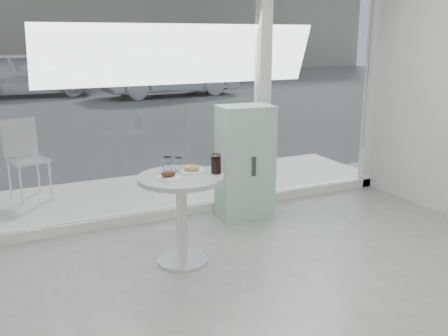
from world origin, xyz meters
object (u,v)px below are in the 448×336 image
plate_donut (192,169)px  car_silver (170,73)px  water_tumbler_b (178,165)px  water_tumbler_a (167,165)px  cola_glass (216,164)px  mint_cabinet (245,162)px  main_table (181,201)px  patio_chair (25,154)px  car_white (25,74)px  plate_fritter (169,175)px

plate_donut → car_silver: bearing=71.2°
plate_donut → water_tumbler_b: size_ratio=2.06×
car_silver → water_tumbler_b: (-4.01, -11.43, 0.09)m
water_tumbler_a → cola_glass: bearing=-36.1°
mint_cabinet → water_tumbler_a: bearing=-148.0°
water_tumbler_b → plate_donut: bearing=-52.6°
main_table → patio_chair: size_ratio=0.84×
water_tumbler_a → cola_glass: (0.34, -0.25, 0.03)m
car_silver → car_white: bearing=63.8°
main_table → car_silver: (4.06, 11.61, 0.17)m
main_table → water_tumbler_b: bearing=75.2°
water_tumbler_b → cola_glass: (0.25, -0.23, 0.03)m
plate_fritter → car_silver: bearing=70.3°
car_white → water_tumbler_b: bearing=-176.3°
main_table → patio_chair: (-1.04, 2.32, 0.02)m
water_tumbler_b → mint_cabinet: bearing=31.1°
mint_cabinet → plate_donut: mint_cabinet is taller
water_tumbler_a → car_white: bearing=90.4°
patio_chair → car_white: 11.12m
car_white → water_tumbler_a: 13.21m
main_table → car_silver: size_ratio=0.17×
plate_fritter → water_tumbler_b: (0.16, 0.21, 0.02)m
car_silver → water_tumbler_a: (-4.10, -11.41, 0.10)m
plate_fritter → plate_donut: 0.26m
plate_fritter → water_tumbler_a: water_tumbler_a is taller
water_tumbler_b → car_white: bearing=90.8°
main_table → mint_cabinet: (1.01, 0.76, 0.05)m
main_table → water_tumbler_b: water_tumbler_b is taller
plate_fritter → water_tumbler_a: size_ratio=1.71×
main_table → plate_donut: 0.28m
main_table → plate_fritter: size_ratio=3.74×
patio_chair → plate_fritter: (0.92, -2.34, 0.22)m
cola_glass → main_table: bearing=170.3°
mint_cabinet → patio_chair: mint_cabinet is taller
water_tumbler_a → water_tumbler_b: water_tumbler_a is taller
mint_cabinet → plate_donut: size_ratio=5.41×
cola_glass → car_white: bearing=91.8°
main_table → plate_fritter: bearing=-167.1°
car_silver → water_tumbler_b: size_ratio=40.85×
patio_chair → cola_glass: size_ratio=5.60×
main_table → plate_fritter: 0.27m
car_silver → patio_chair: bearing=148.2°
main_table → plate_fritter: plate_fritter is taller
mint_cabinet → plate_fritter: bearing=-141.1°
main_table → car_silver: 12.30m
main_table → patio_chair: 2.54m
plate_fritter → water_tumbler_b: 0.26m
main_table → plate_donut: bearing=31.1°
mint_cabinet → water_tumbler_b: bearing=-145.1°
patio_chair → plate_donut: 2.53m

